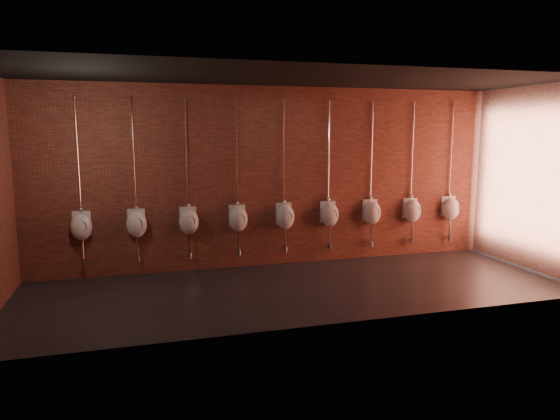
{
  "coord_description": "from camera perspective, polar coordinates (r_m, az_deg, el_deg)",
  "views": [
    {
      "loc": [
        -2.35,
        -7.1,
        2.41
      ],
      "look_at": [
        -0.08,
        0.9,
        1.1
      ],
      "focal_mm": 32.0,
      "sensor_mm": 36.0,
      "label": 1
    }
  ],
  "objects": [
    {
      "name": "urinal_2",
      "position": [
        8.65,
        -10.39,
        -1.19
      ],
      "size": [
        0.37,
        0.34,
        2.71
      ],
      "color": "white",
      "rests_on": "ground"
    },
    {
      "name": "urinal_0",
      "position": [
        8.67,
        -21.75,
        -1.67
      ],
      "size": [
        0.37,
        0.34,
        2.71
      ],
      "color": "white",
      "rests_on": "ground"
    },
    {
      "name": "urinal_5",
      "position": [
        9.25,
        5.68,
        -0.44
      ],
      "size": [
        0.37,
        0.34,
        2.71
      ],
      "color": "white",
      "rests_on": "ground"
    },
    {
      "name": "urinal_8",
      "position": [
        10.46,
        18.91,
        0.21
      ],
      "size": [
        0.37,
        0.34,
        2.71
      ],
      "color": "white",
      "rests_on": "ground"
    },
    {
      "name": "urinal_6",
      "position": [
        9.6,
        10.45,
        -0.21
      ],
      "size": [
        0.37,
        0.34,
        2.71
      ],
      "color": "white",
      "rests_on": "ground"
    },
    {
      "name": "urinal_7",
      "position": [
        10.0,
        14.87,
        0.01
      ],
      "size": [
        0.37,
        0.34,
        2.71
      ],
      "color": "white",
      "rests_on": "ground"
    },
    {
      "name": "urinal_1",
      "position": [
        8.62,
        -16.08,
        -1.44
      ],
      "size": [
        0.37,
        0.34,
        2.71
      ],
      "color": "white",
      "rests_on": "ground"
    },
    {
      "name": "ground",
      "position": [
        7.86,
        2.38,
        -8.91
      ],
      "size": [
        8.5,
        8.5,
        0.0
      ],
      "primitive_type": "plane",
      "color": "black",
      "rests_on": "ground"
    },
    {
      "name": "urinal_4",
      "position": [
        8.97,
        0.58,
        -0.69
      ],
      "size": [
        0.37,
        0.34,
        2.71
      ],
      "color": "white",
      "rests_on": "ground"
    },
    {
      "name": "room_shell",
      "position": [
        7.49,
        2.48,
        5.89
      ],
      "size": [
        8.54,
        3.04,
        3.22
      ],
      "color": "black",
      "rests_on": "ground"
    },
    {
      "name": "urinal_3",
      "position": [
        8.77,
        -4.81,
        -0.94
      ],
      "size": [
        0.37,
        0.34,
        2.71
      ],
      "color": "white",
      "rests_on": "ground"
    }
  ]
}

